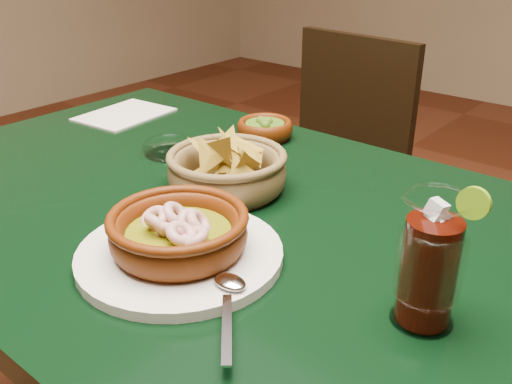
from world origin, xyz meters
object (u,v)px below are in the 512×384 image
Objects in this scene: cola_drink at (430,263)px; chip_basket at (227,170)px; dining_table at (202,249)px; dining_chair at (326,179)px; shrimp_plate at (179,238)px.

chip_basket is at bearing 164.15° from cola_drink.
dining_table is 0.46m from cola_drink.
dining_table is 1.36× the size of dining_chair.
dining_table is 3.47× the size of shrimp_plate.
cola_drink reaches higher than dining_chair.
dining_table is 6.73× the size of cola_drink.
shrimp_plate is 1.48× the size of chip_basket.
cola_drink reaches higher than dining_table.
dining_chair is (-0.20, 0.71, -0.17)m from dining_table.
dining_chair is at bearing 108.40° from chip_basket.
cola_drink is (0.41, -0.12, 0.04)m from chip_basket.
cola_drink is (0.63, -0.77, 0.34)m from dining_chair.
dining_chair is at bearing 105.86° from dining_table.
dining_chair and chip_basket have the same top height.
cola_drink is (0.42, -0.06, 0.18)m from dining_table.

